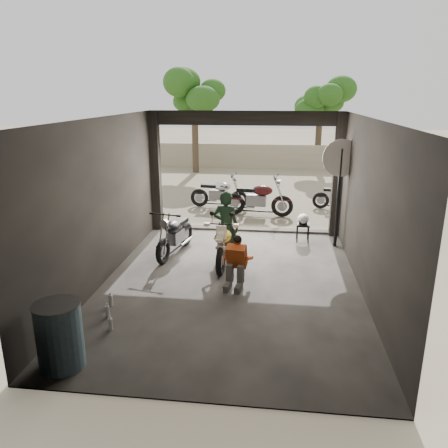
% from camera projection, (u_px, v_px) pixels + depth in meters
% --- Properties ---
extents(ground, '(80.00, 80.00, 0.00)m').
position_uv_depth(ground, '(231.00, 284.00, 8.64)').
color(ground, '#7A6D56').
rests_on(ground, ground).
extents(garage, '(7.00, 7.13, 3.20)m').
position_uv_depth(garage, '(234.00, 215.00, 8.79)').
color(garage, '#2D2B28').
rests_on(garage, ground).
extents(boundary_wall, '(18.00, 0.30, 1.20)m').
position_uv_depth(boundary_wall, '(260.00, 156.00, 21.78)').
color(boundary_wall, gray).
rests_on(boundary_wall, ground).
extents(tree_left, '(2.20, 2.20, 5.60)m').
position_uv_depth(tree_left, '(194.00, 85.00, 19.72)').
color(tree_left, '#382B1E').
rests_on(tree_left, ground).
extents(tree_right, '(2.20, 2.20, 5.00)m').
position_uv_depth(tree_right, '(321.00, 95.00, 20.60)').
color(tree_right, '#382B1E').
rests_on(tree_right, ground).
extents(main_bike, '(0.75, 1.68, 1.10)m').
position_uv_depth(main_bike, '(225.00, 241.00, 9.48)').
color(main_bike, '#F4EDCE').
rests_on(main_bike, ground).
extents(left_bike, '(0.98, 1.74, 1.11)m').
position_uv_depth(left_bike, '(175.00, 232.00, 10.08)').
color(left_bike, black).
rests_on(left_bike, ground).
extents(outside_bike_a, '(1.74, 0.86, 1.14)m').
position_uv_depth(outside_bike_a, '(219.00, 191.00, 14.23)').
color(outside_bike_a, black).
rests_on(outside_bike_a, ground).
extents(outside_bike_b, '(1.92, 0.93, 1.26)m').
position_uv_depth(outside_bike_b, '(258.00, 196.00, 13.28)').
color(outside_bike_b, '#421012').
rests_on(outside_bike_b, ground).
extents(outside_bike_c, '(1.55, 0.74, 1.02)m').
position_uv_depth(outside_bike_c, '(340.00, 194.00, 14.03)').
color(outside_bike_c, black).
rests_on(outside_bike_c, ground).
extents(rider, '(0.67, 0.52, 1.62)m').
position_uv_depth(rider, '(226.00, 227.00, 9.57)').
color(rider, black).
rests_on(rider, ground).
extents(mechanic, '(0.60, 0.75, 0.98)m').
position_uv_depth(mechanic, '(235.00, 264.00, 8.34)').
color(mechanic, '#D4551C').
rests_on(mechanic, ground).
extents(stool, '(0.33, 0.33, 0.46)m').
position_uv_depth(stool, '(303.00, 227.00, 11.00)').
color(stool, black).
rests_on(stool, ground).
extents(helmet, '(0.31, 0.32, 0.27)m').
position_uv_depth(helmet, '(303.00, 219.00, 10.95)').
color(helmet, white).
rests_on(helmet, stool).
extents(oil_drum, '(0.80, 0.80, 0.95)m').
position_uv_depth(oil_drum, '(60.00, 337.00, 5.88)').
color(oil_drum, '#405D6B').
rests_on(oil_drum, ground).
extents(sign_post, '(0.87, 0.08, 2.62)m').
position_uv_depth(sign_post, '(340.00, 175.00, 10.20)').
color(sign_post, black).
rests_on(sign_post, ground).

